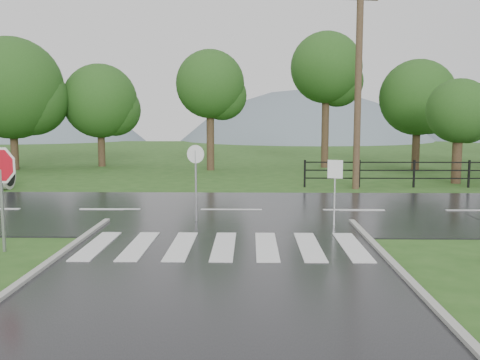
{
  "coord_description": "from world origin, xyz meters",
  "views": [
    {
      "loc": [
        0.61,
        -7.25,
        3.08
      ],
      "look_at": [
        0.36,
        6.0,
        1.5
      ],
      "focal_mm": 40.0,
      "sensor_mm": 36.0,
      "label": 1
    }
  ],
  "objects": [
    {
      "name": "ground",
      "position": [
        0.0,
        0.0,
        0.0
      ],
      "size": [
        120.0,
        120.0,
        0.0
      ],
      "primitive_type": "plane",
      "color": "#29521B",
      "rests_on": "ground"
    },
    {
      "name": "main_road",
      "position": [
        0.0,
        10.0,
        0.0
      ],
      "size": [
        90.0,
        8.0,
        0.04
      ],
      "primitive_type": "cube",
      "color": "black",
      "rests_on": "ground"
    },
    {
      "name": "crosswalk",
      "position": [
        0.0,
        5.0,
        0.06
      ],
      "size": [
        6.5,
        2.8,
        0.02
      ],
      "color": "silver",
      "rests_on": "ground"
    },
    {
      "name": "fence_west",
      "position": [
        7.75,
        16.0,
        0.72
      ],
      "size": [
        9.58,
        0.08,
        1.2
      ],
      "color": "black",
      "rests_on": "ground"
    },
    {
      "name": "hills",
      "position": [
        3.49,
        65.0,
        -15.54
      ],
      "size": [
        102.0,
        48.0,
        48.0
      ],
      "color": "slate",
      "rests_on": "ground"
    },
    {
      "name": "treeline",
      "position": [
        1.0,
        24.0,
        0.0
      ],
      "size": [
        83.2,
        5.2,
        10.0
      ],
      "color": "#1D4615",
      "rests_on": "ground"
    },
    {
      "name": "stop_sign",
      "position": [
        -5.01,
        4.61,
        1.79
      ],
      "size": [
        1.09,
        0.36,
        2.56
      ],
      "color": "#939399",
      "rests_on": "ground"
    },
    {
      "name": "reg_sign_small",
      "position": [
        2.97,
        7.54,
        1.36
      ],
      "size": [
        0.41,
        0.13,
        1.88
      ],
      "color": "#939399",
      "rests_on": "ground"
    },
    {
      "name": "reg_sign_round",
      "position": [
        -0.96,
        8.07,
        1.43
      ],
      "size": [
        0.51,
        0.18,
        2.27
      ],
      "color": "#939399",
      "rests_on": "ground"
    },
    {
      "name": "utility_pole_east",
      "position": [
        5.13,
        15.5,
        4.34
      ],
      "size": [
        1.51,
        0.33,
        8.54
      ],
      "color": "#473523",
      "rests_on": "ground"
    },
    {
      "name": "entrance_tree_left",
      "position": [
        10.15,
        17.5,
        3.31
      ],
      "size": [
        2.94,
        2.94,
        4.81
      ],
      "color": "#3D2B1C",
      "rests_on": "ground"
    }
  ]
}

